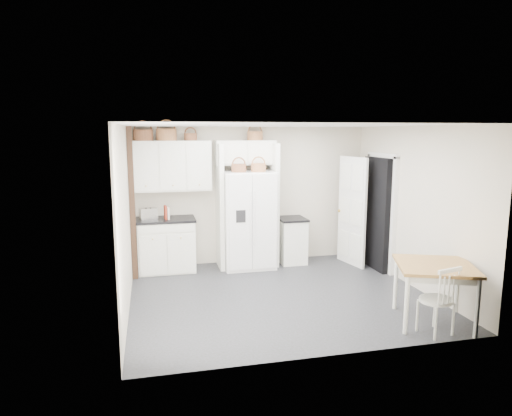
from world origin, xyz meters
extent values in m
plane|color=black|center=(0.00, 0.00, 0.00)|extent=(4.50, 4.50, 0.00)
plane|color=white|center=(0.00, 0.00, 2.60)|extent=(4.50, 4.50, 0.00)
plane|color=beige|center=(0.00, 2.00, 1.30)|extent=(4.50, 0.00, 4.50)
plane|color=beige|center=(-2.25, 0.00, 1.30)|extent=(0.00, 4.00, 4.00)
plane|color=beige|center=(2.25, 0.00, 1.30)|extent=(0.00, 4.00, 4.00)
cube|color=white|center=(-0.15, 1.61, 0.90)|extent=(0.93, 0.75, 1.80)
cube|color=white|center=(-1.65, 1.70, 0.46)|extent=(1.00, 0.63, 0.93)
cube|color=white|center=(0.73, 1.70, 0.42)|extent=(0.48, 0.57, 0.84)
cube|color=brown|center=(1.70, -1.44, 0.40)|extent=(1.24, 1.24, 0.80)
cube|color=white|center=(1.52, -1.75, 0.44)|extent=(0.51, 0.48, 0.88)
cube|color=black|center=(-1.65, 1.70, 0.95)|extent=(1.04, 0.68, 0.04)
cube|color=black|center=(0.73, 1.70, 0.86)|extent=(0.51, 0.61, 0.04)
cube|color=silver|center=(-1.94, 1.65, 1.07)|extent=(0.33, 0.24, 0.21)
cube|color=maroon|center=(-1.65, 1.62, 1.09)|extent=(0.05, 0.16, 0.24)
cube|color=silver|center=(-1.60, 1.62, 1.08)|extent=(0.04, 0.14, 0.21)
cylinder|color=brown|center=(-1.98, 1.83, 2.45)|extent=(0.34, 0.34, 0.19)
cylinder|color=brown|center=(-1.58, 1.83, 2.45)|extent=(0.36, 0.36, 0.21)
cylinder|color=brown|center=(-1.15, 1.83, 2.42)|extent=(0.23, 0.23, 0.13)
cylinder|color=brown|center=(0.03, 1.83, 2.43)|extent=(0.29, 0.29, 0.17)
cylinder|color=brown|center=(-0.34, 1.51, 1.87)|extent=(0.27, 0.27, 0.14)
cylinder|color=brown|center=(0.03, 1.51, 1.87)|extent=(0.27, 0.27, 0.15)
cube|color=white|center=(-1.50, 1.83, 1.90)|extent=(1.40, 0.34, 0.90)
cube|color=white|center=(-0.15, 1.83, 2.12)|extent=(1.12, 0.34, 0.45)
cube|color=white|center=(-0.66, 1.70, 1.15)|extent=(0.08, 0.60, 2.30)
cube|color=white|center=(0.36, 1.70, 1.15)|extent=(0.08, 0.60, 2.30)
cube|color=#3F2B18|center=(-2.20, 1.35, 1.30)|extent=(0.09, 0.09, 2.60)
cube|color=black|center=(2.16, 1.00, 1.02)|extent=(0.18, 0.85, 2.05)
cube|color=white|center=(1.80, 1.33, 1.02)|extent=(0.21, 0.79, 2.05)
camera|label=1|loc=(-1.89, -6.50, 2.50)|focal=32.00mm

